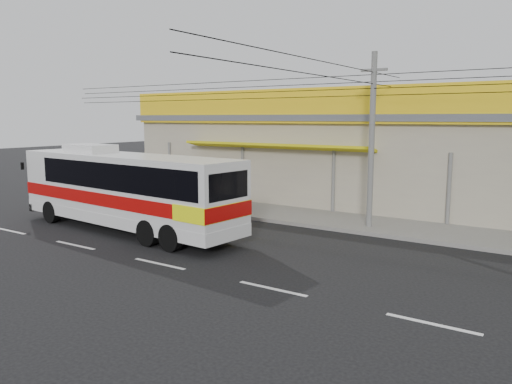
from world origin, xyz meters
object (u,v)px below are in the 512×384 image
at_px(motorbike_dark, 83,181).
at_px(coach_bus, 128,186).
at_px(utility_pole, 374,84).
at_px(motorbike_red, 191,198).

bearing_deg(motorbike_dark, coach_bus, -108.65).
relative_size(coach_bus, motorbike_dark, 5.40).
relative_size(coach_bus, utility_pole, 0.32).
height_order(motorbike_dark, utility_pole, utility_pole).
xyz_separation_m(coach_bus, utility_pole, (7.60, 5.38, 3.86)).
distance_m(motorbike_red, motorbike_dark, 8.54).
bearing_deg(motorbike_red, motorbike_dark, 57.49).
height_order(motorbike_red, utility_pole, utility_pole).
bearing_deg(coach_bus, utility_pole, 40.10).
xyz_separation_m(coach_bus, motorbike_red, (-0.92, 4.68, -1.15)).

